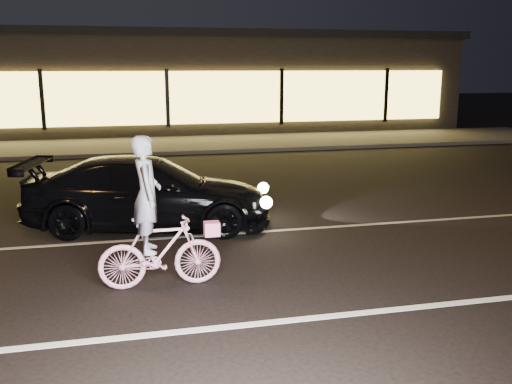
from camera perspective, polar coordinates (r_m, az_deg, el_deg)
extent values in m
plane|color=black|center=(7.97, -0.04, -8.28)|extent=(90.00, 90.00, 0.00)
cube|color=silver|center=(6.63, 2.98, -12.74)|extent=(60.00, 0.12, 0.01)
cube|color=gray|center=(9.82, -2.69, -4.19)|extent=(60.00, 0.10, 0.01)
cube|color=#383533|center=(20.51, -8.31, 4.69)|extent=(30.00, 4.00, 0.12)
cube|color=black|center=(26.32, -9.61, 10.62)|extent=(25.00, 8.00, 4.00)
cube|color=black|center=(26.33, -9.78, 15.08)|extent=(25.40, 8.40, 0.30)
cube|color=#FFD859|center=(22.25, -8.87, 9.27)|extent=(23.00, 0.15, 2.00)
cube|color=black|center=(22.28, -20.60, 8.63)|extent=(0.15, 0.08, 2.20)
cube|color=black|center=(22.17, -8.86, 9.26)|extent=(0.15, 0.08, 2.20)
cube|color=black|center=(22.95, 2.57, 9.51)|extent=(0.15, 0.08, 2.20)
cube|color=black|center=(24.55, 12.87, 9.41)|extent=(0.15, 0.08, 2.20)
imported|color=#D64481|center=(7.50, -9.58, -5.94)|extent=(1.58, 0.45, 0.95)
imported|color=white|center=(7.29, -10.86, -0.24)|extent=(0.36, 0.55, 1.50)
cube|color=#FC558B|center=(7.49, -4.44, -3.69)|extent=(0.20, 0.16, 0.18)
imported|color=black|center=(10.26, -10.69, -0.07)|extent=(4.57, 2.56, 1.25)
sphere|color=#FFF2BF|center=(10.72, 0.72, 0.41)|extent=(0.21, 0.21, 0.21)
sphere|color=#FFF2BF|center=(9.60, 1.03, -1.04)|extent=(0.21, 0.21, 0.21)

